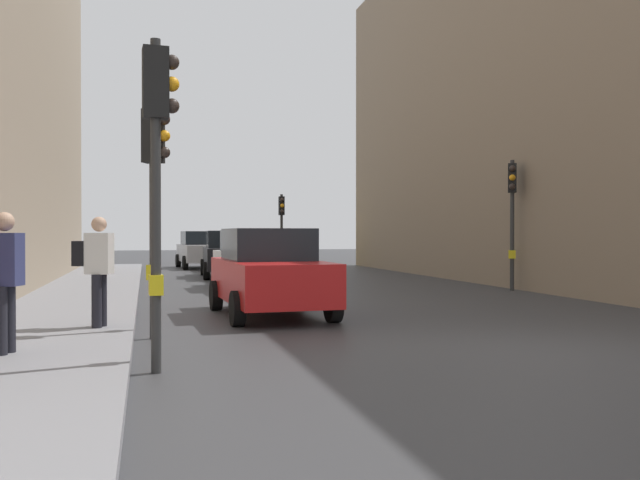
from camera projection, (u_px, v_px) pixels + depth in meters
ground_plane at (523, 350)px, 9.77m from camera, size 120.00×120.00×0.00m
sidewalk_kerb at (69, 311)px, 13.93m from camera, size 2.65×40.00×0.16m
traffic_light_far_median at (282, 218)px, 30.94m from camera, size 0.25×0.43×3.42m
traffic_light_near_right at (155, 176)px, 10.78m from camera, size 0.45×0.34×3.71m
traffic_light_near_left at (158, 143)px, 8.14m from camera, size 0.44×0.26×3.97m
traffic_light_mid_street at (512, 201)px, 19.88m from camera, size 0.36×0.45×3.79m
car_yellow_taxi at (290, 248)px, 36.14m from camera, size 2.20×4.29×1.76m
car_white_compact at (253, 260)px, 20.48m from camera, size 2.18×4.28×1.76m
car_silver_hatchback at (200, 250)px, 32.74m from camera, size 2.24×4.31×1.76m
car_red_sedan at (270, 272)px, 13.85m from camera, size 2.16×4.27×1.76m
car_dark_suv at (229, 254)px, 26.03m from camera, size 2.16×4.27×1.76m
pedestrian_with_grey_backpack at (1, 274)px, 8.56m from camera, size 0.65×0.45×1.77m
pedestrian_with_black_backpack at (96, 265)px, 11.00m from camera, size 0.66×0.46×1.77m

